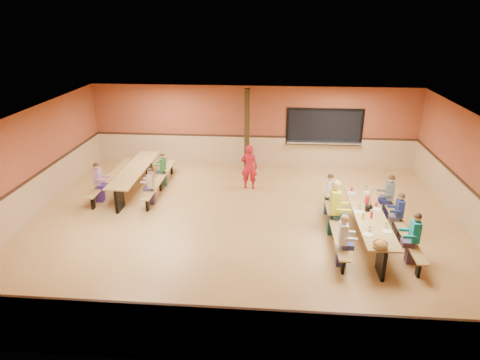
{
  "coord_description": "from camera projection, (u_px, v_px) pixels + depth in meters",
  "views": [
    {
      "loc": [
        0.77,
        -10.45,
        5.51
      ],
      "look_at": [
        -0.13,
        0.48,
        1.15
      ],
      "focal_mm": 32.0,
      "sensor_mm": 36.0,
      "label": 1
    }
  ],
  "objects": [
    {
      "name": "punch_pitcher",
      "position": [
        368.0,
        200.0,
        11.28
      ],
      "size": [
        0.16,
        0.16,
        0.22
      ],
      "primitive_type": "cylinder",
      "color": "red",
      "rests_on": "cafeteria_table_main"
    },
    {
      "name": "kitchen_pass_through",
      "position": [
        324.0,
        129.0,
        15.62
      ],
      "size": [
        2.78,
        0.28,
        1.38
      ],
      "color": "black",
      "rests_on": "ground"
    },
    {
      "name": "ground",
      "position": [
        243.0,
        225.0,
        11.77
      ],
      "size": [
        12.0,
        12.0,
        0.0
      ],
      "primitive_type": "plane",
      "color": "#A4743E",
      "rests_on": "ground"
    },
    {
      "name": "seated_child_grey_left",
      "position": [
        329.0,
        194.0,
        12.27
      ],
      "size": [
        0.37,
        0.3,
        1.2
      ],
      "primitive_type": null,
      "color": "silver",
      "rests_on": "ground"
    },
    {
      "name": "cafeteria_table_second",
      "position": [
        135.0,
        175.0,
        13.94
      ],
      "size": [
        1.91,
        3.7,
        0.74
      ],
      "color": "olive",
      "rests_on": "ground"
    },
    {
      "name": "structural_post",
      "position": [
        247.0,
        131.0,
        15.31
      ],
      "size": [
        0.18,
        0.18,
        3.0
      ],
      "primitive_type": "cube",
      "color": "black",
      "rests_on": "ground"
    },
    {
      "name": "room_envelope",
      "position": [
        243.0,
        203.0,
        11.52
      ],
      "size": [
        12.04,
        10.04,
        3.02
      ],
      "color": "brown",
      "rests_on": "ground"
    },
    {
      "name": "seated_child_white_left",
      "position": [
        342.0,
        241.0,
        9.74
      ],
      "size": [
        0.39,
        0.32,
        1.26
      ],
      "primitive_type": null,
      "color": "white",
      "rests_on": "ground"
    },
    {
      "name": "seated_child_char_right",
      "position": [
        389.0,
        197.0,
        12.0
      ],
      "size": [
        0.4,
        0.32,
        1.26
      ],
      "primitive_type": null,
      "color": "#51595C",
      "rests_on": "ground"
    },
    {
      "name": "seated_child_tan_sec",
      "position": [
        151.0,
        186.0,
        12.88
      ],
      "size": [
        0.34,
        0.27,
        1.14
      ],
      "primitive_type": null,
      "color": "tan",
      "rests_on": "ground"
    },
    {
      "name": "cafeteria_table_main",
      "position": [
        368.0,
        222.0,
        10.83
      ],
      "size": [
        1.91,
        3.7,
        0.74
      ],
      "color": "olive",
      "rests_on": "ground"
    },
    {
      "name": "seated_child_green_sec",
      "position": [
        163.0,
        170.0,
        14.27
      ],
      "size": [
        0.33,
        0.27,
        1.13
      ],
      "primitive_type": null,
      "color": "#2C6C34",
      "rests_on": "ground"
    },
    {
      "name": "napkin_dispenser",
      "position": [
        367.0,
        208.0,
        10.91
      ],
      "size": [
        0.1,
        0.14,
        0.13
      ],
      "primitive_type": "cube",
      "color": "black",
      "rests_on": "cafeteria_table_main"
    },
    {
      "name": "table_paddle",
      "position": [
        370.0,
        203.0,
        11.04
      ],
      "size": [
        0.16,
        0.16,
        0.56
      ],
      "color": "black",
      "rests_on": "cafeteria_table_main"
    },
    {
      "name": "chip_bowl",
      "position": [
        380.0,
        245.0,
        9.2
      ],
      "size": [
        0.32,
        0.32,
        0.15
      ],
      "primitive_type": null,
      "color": "#FF9F28",
      "rests_on": "cafeteria_table_main"
    },
    {
      "name": "seated_child_teal_right",
      "position": [
        414.0,
        238.0,
        9.82
      ],
      "size": [
        0.4,
        0.33,
        1.27
      ],
      "primitive_type": null,
      "color": "#117F85",
      "rests_on": "ground"
    },
    {
      "name": "seated_child_purple_sec",
      "position": [
        98.0,
        182.0,
        13.04
      ],
      "size": [
        0.39,
        0.32,
        1.24
      ],
      "primitive_type": null,
      "color": "#955F88",
      "rests_on": "ground"
    },
    {
      "name": "standing_woman",
      "position": [
        249.0,
        167.0,
        13.97
      ],
      "size": [
        0.57,
        0.39,
        1.5
      ],
      "primitive_type": "imported",
      "rotation": [
        0.0,
        0.0,
        3.08
      ],
      "color": "#B31421",
      "rests_on": "ground"
    },
    {
      "name": "place_settings",
      "position": [
        369.0,
        212.0,
        10.73
      ],
      "size": [
        0.65,
        3.3,
        0.11
      ],
      "primitive_type": null,
      "color": "beige",
      "rests_on": "cafeteria_table_main"
    },
    {
      "name": "seated_child_navy_right",
      "position": [
        399.0,
        215.0,
        11.04
      ],
      "size": [
        0.36,
        0.29,
        1.19
      ],
      "primitive_type": null,
      "color": "navy",
      "rests_on": "ground"
    },
    {
      "name": "condiment_mustard",
      "position": [
        363.0,
        216.0,
        10.48
      ],
      "size": [
        0.06,
        0.06,
        0.17
      ],
      "primitive_type": "cylinder",
      "color": "yellow",
      "rests_on": "cafeteria_table_main"
    },
    {
      "name": "seated_adult_yellow",
      "position": [
        335.0,
        208.0,
        11.1
      ],
      "size": [
        0.5,
        0.41,
        1.48
      ],
      "primitive_type": null,
      "color": "yellow",
      "rests_on": "ground"
    },
    {
      "name": "condiment_ketchup",
      "position": [
        372.0,
        215.0,
        10.52
      ],
      "size": [
        0.06,
        0.06,
        0.17
      ],
      "primitive_type": "cylinder",
      "color": "#B2140F",
      "rests_on": "cafeteria_table_main"
    }
  ]
}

